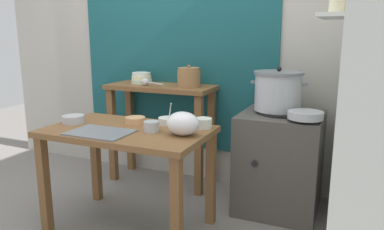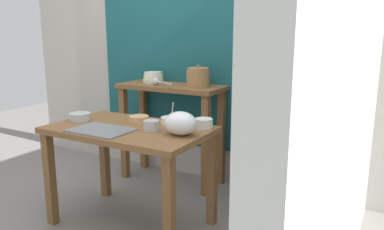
% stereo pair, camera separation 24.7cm
% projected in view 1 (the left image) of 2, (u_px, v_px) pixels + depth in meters
% --- Properties ---
extents(ground_plane, '(9.00, 9.00, 0.00)m').
position_uv_depth(ground_plane, '(132.00, 225.00, 2.69)').
color(ground_plane, gray).
extents(wall_back, '(4.40, 0.12, 2.60)m').
position_uv_depth(wall_back, '(201.00, 38.00, 3.36)').
color(wall_back, '#B2ADA3').
rests_on(wall_back, ground).
extents(wall_right, '(0.30, 3.20, 2.60)m').
position_uv_depth(wall_right, '(363.00, 42.00, 2.05)').
color(wall_right, silver).
rests_on(wall_right, ground).
extents(prep_table, '(1.10, 0.66, 0.72)m').
position_uv_depth(prep_table, '(128.00, 144.00, 2.55)').
color(prep_table, brown).
rests_on(prep_table, ground).
extents(back_shelf_table, '(0.96, 0.40, 0.90)m').
position_uv_depth(back_shelf_table, '(161.00, 110.00, 3.36)').
color(back_shelf_table, brown).
rests_on(back_shelf_table, ground).
extents(stove_block, '(0.60, 0.61, 0.78)m').
position_uv_depth(stove_block, '(279.00, 161.00, 2.88)').
color(stove_block, '#4C4742').
rests_on(stove_block, ground).
extents(steamer_pot, '(0.42, 0.37, 0.33)m').
position_uv_depth(steamer_pot, '(278.00, 91.00, 2.80)').
color(steamer_pot, '#B7BABF').
rests_on(steamer_pot, stove_block).
extents(clay_pot, '(0.20, 0.20, 0.19)m').
position_uv_depth(clay_pot, '(189.00, 77.00, 3.19)').
color(clay_pot, olive).
rests_on(clay_pot, back_shelf_table).
extents(bowl_stack_enamel, '(0.19, 0.19, 0.10)m').
position_uv_depth(bowl_stack_enamel, '(142.00, 78.00, 3.42)').
color(bowl_stack_enamel, '#B7D1AD').
rests_on(bowl_stack_enamel, back_shelf_table).
extents(ladle, '(0.26, 0.13, 0.07)m').
position_uv_depth(ladle, '(146.00, 82.00, 3.25)').
color(ladle, '#B7BABF').
rests_on(ladle, back_shelf_table).
extents(serving_tray, '(0.40, 0.28, 0.01)m').
position_uv_depth(serving_tray, '(100.00, 132.00, 2.41)').
color(serving_tray, slate).
rests_on(serving_tray, prep_table).
extents(plastic_bag, '(0.22, 0.18, 0.15)m').
position_uv_depth(plastic_bag, '(183.00, 124.00, 2.35)').
color(plastic_bag, white).
rests_on(plastic_bag, prep_table).
extents(wide_pan, '(0.24, 0.24, 0.05)m').
position_uv_depth(wide_pan, '(305.00, 115.00, 2.54)').
color(wide_pan, '#B7BABF').
rests_on(wide_pan, stove_block).
extents(prep_bowl_0, '(0.16, 0.16, 0.06)m').
position_uv_depth(prep_bowl_0, '(73.00, 119.00, 2.67)').
color(prep_bowl_0, '#B7BABF').
rests_on(prep_bowl_0, prep_table).
extents(prep_bowl_1, '(0.14, 0.14, 0.05)m').
position_uv_depth(prep_bowl_1, '(135.00, 120.00, 2.66)').
color(prep_bowl_1, tan).
rests_on(prep_bowl_1, prep_table).
extents(prep_bowl_2, '(0.10, 0.10, 0.07)m').
position_uv_depth(prep_bowl_2, '(152.00, 126.00, 2.44)').
color(prep_bowl_2, '#B7BABF').
rests_on(prep_bowl_2, prep_table).
extents(prep_bowl_3, '(0.13, 0.13, 0.16)m').
position_uv_depth(prep_bowl_3, '(168.00, 120.00, 2.64)').
color(prep_bowl_3, silver).
rests_on(prep_bowl_3, prep_table).
extents(prep_bowl_4, '(0.12, 0.12, 0.07)m').
position_uv_depth(prep_bowl_4, '(203.00, 123.00, 2.54)').
color(prep_bowl_4, silver).
rests_on(prep_bowl_4, prep_table).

